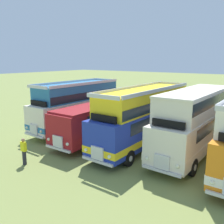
{
  "coord_description": "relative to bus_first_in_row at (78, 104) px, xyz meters",
  "views": [
    {
      "loc": [
        6.86,
        -16.37,
        6.53
      ],
      "look_at": [
        -5.48,
        0.55,
        2.01
      ],
      "focal_mm": 39.37,
      "sensor_mm": 36.0,
      "label": 1
    }
  ],
  "objects": [
    {
      "name": "bus_third_in_row",
      "position": [
        7.28,
        -0.3,
        0.01
      ],
      "size": [
        2.69,
        11.14,
        4.52
      ],
      "color": "#1E339E",
      "rests_on": "ground"
    },
    {
      "name": "marshal_person",
      "position": [
        2.96,
        -7.98,
        -1.47
      ],
      "size": [
        0.36,
        0.24,
        1.73
      ],
      "color": "#23232D",
      "rests_on": "ground"
    },
    {
      "name": "ground_plane",
      "position": [
        9.1,
        -0.06,
        -2.36
      ],
      "size": [
        200.0,
        200.0,
        0.0
      ],
      "primitive_type": "plane",
      "color": "olive"
    },
    {
      "name": "bus_first_in_row",
      "position": [
        0.0,
        0.0,
        0.0
      ],
      "size": [
        2.64,
        9.88,
        4.52
      ],
      "color": "silver",
      "rests_on": "ground"
    },
    {
      "name": "bus_second_in_row",
      "position": [
        3.64,
        -0.39,
        -0.6
      ],
      "size": [
        2.79,
        11.03,
        2.99
      ],
      "color": "maroon",
      "rests_on": "ground"
    },
    {
      "name": "bus_fourth_in_row",
      "position": [
        10.92,
        0.08,
        0.11
      ],
      "size": [
        2.71,
        9.8,
        4.49
      ],
      "color": "silver",
      "rests_on": "ground"
    }
  ]
}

